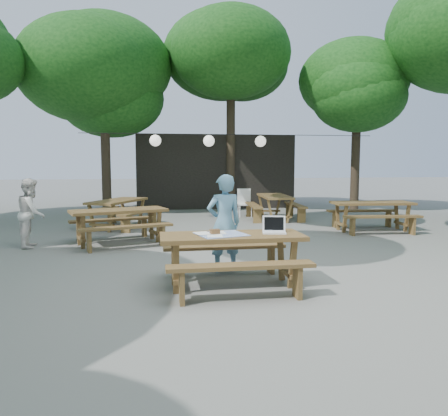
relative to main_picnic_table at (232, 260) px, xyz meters
The scene contains 13 objects.
ground 1.53m from the main_picnic_table, 57.58° to the left, with size 80.00×80.00×0.00m, color #61615C.
pavilion 11.87m from the main_picnic_table, 83.71° to the left, with size 6.00×3.00×2.80m, color black.
main_picnic_table is the anchor object (origin of this frame).
picnic_table_nw 4.05m from the main_picnic_table, 116.82° to the left, with size 2.29×2.09×0.75m.
picnic_table_ne 6.26m from the main_picnic_table, 44.77° to the left, with size 2.06×1.73×0.75m.
picnic_table_far_w 6.38m from the main_picnic_table, 108.69° to the left, with size 2.25×2.40×0.75m.
picnic_table_far_e 7.41m from the main_picnic_table, 69.63° to the left, with size 1.72×2.06×0.75m.
woman 0.98m from the main_picnic_table, 87.84° to the left, with size 0.57×0.38×1.57m, color #6FA9CB.
second_person 5.06m from the main_picnic_table, 135.35° to the left, with size 0.69×0.54×1.43m, color white.
plastic_chair 8.02m from the main_picnic_table, 76.83° to the left, with size 0.46×0.46×0.90m.
laptop 0.76m from the main_picnic_table, ahead, with size 0.38×0.33×0.24m.
tabletop_clutter 0.41m from the main_picnic_table, behind, with size 0.78×0.70×0.08m.
paper_lanterns 7.55m from the main_picnic_table, 85.20° to the left, with size 9.00×0.34×0.38m.
Camera 1 is at (-1.87, -7.21, 1.76)m, focal length 35.00 mm.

